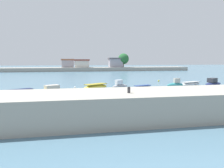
{
  "coord_description": "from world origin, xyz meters",
  "views": [
    {
      "loc": [
        3.77,
        -26.66,
        5.32
      ],
      "look_at": [
        10.98,
        10.62,
        1.12
      ],
      "focal_mm": 34.69,
      "sensor_mm": 36.0,
      "label": 1
    }
  ],
  "objects_px": {
    "mooring_buoy_1": "(75,88)",
    "mooring_buoy_3": "(35,92)",
    "moored_boat_4": "(96,87)",
    "moored_boat_6": "(143,88)",
    "moored_boat_3": "(51,91)",
    "mooring_bollard": "(129,90)",
    "moored_boat_5": "(120,85)",
    "moored_boat_9": "(213,83)",
    "moored_boat_7": "(175,85)",
    "moored_boat_2": "(20,93)",
    "mooring_buoy_4": "(159,81)",
    "moored_boat_8": "(191,84)"
  },
  "relations": [
    {
      "from": "mooring_buoy_1",
      "to": "mooring_buoy_3",
      "type": "xyz_separation_m",
      "value": [
        -6.56,
        -3.87,
        -0.03
      ]
    },
    {
      "from": "moored_boat_4",
      "to": "moored_boat_6",
      "type": "bearing_deg",
      "value": -43.34
    },
    {
      "from": "moored_boat_3",
      "to": "mooring_bollard",
      "type": "bearing_deg",
      "value": -90.57
    },
    {
      "from": "moored_boat_5",
      "to": "moored_boat_3",
      "type": "bearing_deg",
      "value": 176.59
    },
    {
      "from": "moored_boat_5",
      "to": "mooring_buoy_1",
      "type": "bearing_deg",
      "value": 147.37
    },
    {
      "from": "moored_boat_4",
      "to": "mooring_buoy_3",
      "type": "distance_m",
      "value": 10.28
    },
    {
      "from": "moored_boat_3",
      "to": "moored_boat_9",
      "type": "distance_m",
      "value": 32.65
    },
    {
      "from": "mooring_bollard",
      "to": "moored_boat_7",
      "type": "xyz_separation_m",
      "value": [
        14.99,
        20.63,
        -2.16
      ]
    },
    {
      "from": "mooring_buoy_1",
      "to": "moored_boat_9",
      "type": "bearing_deg",
      "value": -1.43
    },
    {
      "from": "mooring_bollard",
      "to": "moored_boat_2",
      "type": "bearing_deg",
      "value": 128.73
    },
    {
      "from": "mooring_buoy_4",
      "to": "moored_boat_9",
      "type": "bearing_deg",
      "value": -54.43
    },
    {
      "from": "moored_boat_4",
      "to": "mooring_buoy_4",
      "type": "xyz_separation_m",
      "value": [
        17.22,
        12.19,
        -0.33
      ]
    },
    {
      "from": "moored_boat_2",
      "to": "moored_boat_7",
      "type": "bearing_deg",
      "value": -21.31
    },
    {
      "from": "moored_boat_4",
      "to": "mooring_buoy_1",
      "type": "distance_m",
      "value": 4.34
    },
    {
      "from": "moored_boat_4",
      "to": "moored_boat_7",
      "type": "height_order",
      "value": "moored_boat_7"
    },
    {
      "from": "mooring_bollard",
      "to": "moored_boat_6",
      "type": "height_order",
      "value": "mooring_bollard"
    },
    {
      "from": "mooring_bollard",
      "to": "moored_boat_3",
      "type": "relative_size",
      "value": 0.1
    },
    {
      "from": "moored_boat_3",
      "to": "moored_boat_7",
      "type": "relative_size",
      "value": 1.51
    },
    {
      "from": "moored_boat_8",
      "to": "mooring_buoy_4",
      "type": "relative_size",
      "value": 14.08
    },
    {
      "from": "moored_boat_8",
      "to": "moored_boat_3",
      "type": "bearing_deg",
      "value": 171.1
    },
    {
      "from": "moored_boat_5",
      "to": "mooring_buoy_3",
      "type": "relative_size",
      "value": 9.52
    },
    {
      "from": "moored_boat_3",
      "to": "mooring_buoy_4",
      "type": "bearing_deg",
      "value": 6.52
    },
    {
      "from": "moored_boat_4",
      "to": "moored_boat_3",
      "type": "bearing_deg",
      "value": 170.34
    },
    {
      "from": "mooring_bollard",
      "to": "moored_boat_5",
      "type": "xyz_separation_m",
      "value": [
        4.16,
        21.47,
        -2.17
      ]
    },
    {
      "from": "moored_boat_5",
      "to": "mooring_buoy_4",
      "type": "xyz_separation_m",
      "value": [
        12.58,
        11.23,
        -0.41
      ]
    },
    {
      "from": "moored_boat_8",
      "to": "moored_boat_7",
      "type": "bearing_deg",
      "value": -172.65
    },
    {
      "from": "mooring_buoy_3",
      "to": "mooring_buoy_4",
      "type": "xyz_separation_m",
      "value": [
        27.39,
        13.67,
        0.02
      ]
    },
    {
      "from": "mooring_buoy_4",
      "to": "moored_boat_7",
      "type": "bearing_deg",
      "value": -98.23
    },
    {
      "from": "mooring_buoy_3",
      "to": "moored_boat_7",
      "type": "bearing_deg",
      "value": 3.57
    },
    {
      "from": "moored_boat_2",
      "to": "moored_boat_7",
      "type": "xyz_separation_m",
      "value": [
        27.18,
        5.42,
        0.09
      ]
    },
    {
      "from": "moored_boat_3",
      "to": "mooring_buoy_1",
      "type": "relative_size",
      "value": 13.18
    },
    {
      "from": "mooring_bollard",
      "to": "moored_boat_7",
      "type": "distance_m",
      "value": 25.59
    },
    {
      "from": "mooring_buoy_4",
      "to": "moored_boat_5",
      "type": "bearing_deg",
      "value": -138.23
    },
    {
      "from": "moored_boat_4",
      "to": "moored_boat_5",
      "type": "distance_m",
      "value": 4.74
    },
    {
      "from": "mooring_bollard",
      "to": "mooring_buoy_4",
      "type": "xyz_separation_m",
      "value": [
        16.74,
        32.7,
        -2.58
      ]
    },
    {
      "from": "moored_boat_8",
      "to": "mooring_buoy_4",
      "type": "distance_m",
      "value": 9.95
    },
    {
      "from": "moored_boat_8",
      "to": "moored_boat_4",
      "type": "bearing_deg",
      "value": 166.45
    },
    {
      "from": "moored_boat_8",
      "to": "moored_boat_6",
      "type": "bearing_deg",
      "value": 177.99
    },
    {
      "from": "moored_boat_2",
      "to": "moored_boat_8",
      "type": "distance_m",
      "value": 32.94
    },
    {
      "from": "moored_boat_3",
      "to": "moored_boat_4",
      "type": "relative_size",
      "value": 1.04
    },
    {
      "from": "moored_boat_5",
      "to": "moored_boat_9",
      "type": "distance_m",
      "value": 20.11
    },
    {
      "from": "mooring_buoy_3",
      "to": "moored_boat_2",
      "type": "bearing_deg",
      "value": -111.88
    },
    {
      "from": "moored_boat_6",
      "to": "mooring_buoy_1",
      "type": "height_order",
      "value": "moored_boat_6"
    },
    {
      "from": "moored_boat_2",
      "to": "moored_boat_3",
      "type": "xyz_separation_m",
      "value": [
        4.18,
        1.97,
        0.0
      ]
    },
    {
      "from": "mooring_bollard",
      "to": "moored_boat_7",
      "type": "bearing_deg",
      "value": 53.99
    },
    {
      "from": "moored_boat_5",
      "to": "moored_boat_9",
      "type": "xyz_separation_m",
      "value": [
        20.09,
        0.72,
        -0.03
      ]
    },
    {
      "from": "mooring_buoy_4",
      "to": "moored_boat_2",
      "type": "bearing_deg",
      "value": -148.84
    },
    {
      "from": "moored_boat_6",
      "to": "moored_boat_9",
      "type": "relative_size",
      "value": 0.78
    },
    {
      "from": "moored_boat_3",
      "to": "moored_boat_6",
      "type": "distance_m",
      "value": 15.96
    },
    {
      "from": "mooring_bollard",
      "to": "moored_boat_6",
      "type": "relative_size",
      "value": 0.13
    }
  ]
}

